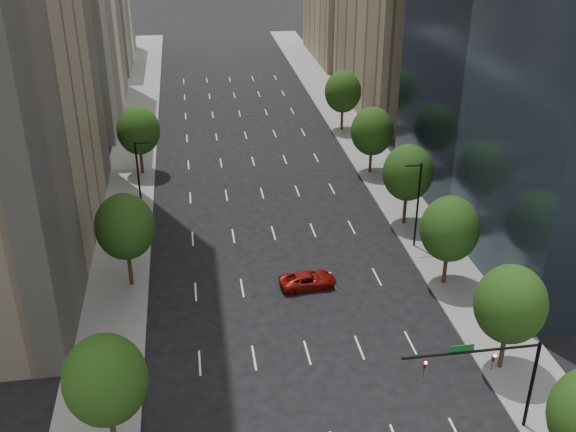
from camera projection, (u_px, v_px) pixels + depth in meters
sidewalk_left at (121, 243)px, 68.45m from camera, size 6.00×200.00×0.15m
sidewalk_right at (417, 222)px, 72.64m from camera, size 6.00×200.00×0.15m
filler_left at (91, 16)px, 130.30m from camera, size 14.00×26.00×18.00m
parking_tan_right at (402, 10)px, 102.55m from camera, size 14.00×30.00×30.00m
filler_right at (349, 17)px, 134.84m from camera, size 14.00×26.00×16.00m
tree_right_1 at (510, 304)px, 48.69m from camera, size 5.20×5.20×8.75m
tree_right_2 at (450, 229)px, 59.35m from camera, size 5.20×5.20×8.61m
tree_right_3 at (408, 173)px, 69.82m from camera, size 5.20×5.20×8.89m
tree_right_4 at (372, 131)px, 82.38m from camera, size 5.20×5.20×8.46m
tree_right_5 at (343, 92)px, 96.39m from camera, size 5.20×5.20×8.75m
tree_left_0 at (105, 380)px, 41.37m from camera, size 5.20×5.20×8.75m
tree_left_1 at (125, 227)px, 58.94m from camera, size 5.20×5.20×8.97m
tree_left_2 at (138, 130)px, 82.04m from camera, size 5.20×5.20×8.68m
streetlight_rn at (417, 203)px, 65.80m from camera, size 1.70×0.20×9.00m
streetlight_ln at (139, 179)px, 71.01m from camera, size 1.70×0.20×9.00m
traffic_signal at (499, 369)px, 43.17m from camera, size 9.12×0.40×7.38m
car_red_far at (308, 280)px, 61.04m from camera, size 5.34×2.82×1.43m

